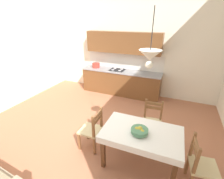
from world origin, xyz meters
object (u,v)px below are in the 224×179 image
at_px(dining_chair_tv_side, 92,130).
at_px(fruit_bowl, 140,131).
at_px(dining_chair_kitchen_side, 152,122).
at_px(pendant_lamp, 150,56).
at_px(kitchen_cabinetry, 121,71).
at_px(dining_table, 141,137).
at_px(dining_chair_window_side, 201,166).

distance_m(dining_chair_tv_side, fruit_bowl, 1.09).
bearing_deg(fruit_bowl, dining_chair_tv_side, 174.73).
xyz_separation_m(dining_chair_kitchen_side, fruit_bowl, (-0.09, -0.88, 0.37)).
bearing_deg(pendant_lamp, kitchen_cabinetry, 116.38).
distance_m(dining_table, pendant_lamp, 1.51).
bearing_deg(kitchen_cabinetry, fruit_bowl, -64.39).
height_order(kitchen_cabinetry, pendant_lamp, pendant_lamp).
relative_size(dining_table, dining_chair_window_side, 1.53).
bearing_deg(kitchen_cabinetry, dining_chair_window_side, -50.46).
bearing_deg(dining_table, pendant_lamp, -71.64).
distance_m(kitchen_cabinetry, pendant_lamp, 3.55).
xyz_separation_m(dining_table, dining_chair_tv_side, (-1.05, 0.03, -0.18)).
bearing_deg(dining_chair_kitchen_side, kitchen_cabinetry, 126.04).
bearing_deg(dining_chair_tv_side, fruit_bowl, -5.27).
relative_size(dining_table, pendant_lamp, 1.77).
bearing_deg(dining_chair_window_side, dining_chair_tv_side, 177.23).
bearing_deg(dining_table, kitchen_cabinetry, 116.59).
bearing_deg(dining_chair_window_side, fruit_bowl, 179.74).
bearing_deg(dining_chair_kitchen_side, pendant_lamp, -92.48).
distance_m(dining_table, dining_chair_window_side, 1.02).
height_order(dining_chair_tv_side, dining_chair_kitchen_side, same).
relative_size(dining_table, dining_chair_tv_side, 1.53).
distance_m(kitchen_cabinetry, dining_chair_kitchen_side, 2.60).
height_order(kitchen_cabinetry, dining_chair_tv_side, kitchen_cabinetry).
height_order(fruit_bowl, pendant_lamp, pendant_lamp).
xyz_separation_m(dining_chair_tv_side, fruit_bowl, (1.02, -0.09, 0.37)).
distance_m(kitchen_cabinetry, dining_chair_window_side, 3.86).
relative_size(dining_chair_tv_side, fruit_bowl, 3.10).
bearing_deg(fruit_bowl, dining_chair_window_side, -0.26).
bearing_deg(dining_chair_kitchen_side, dining_chair_tv_side, -144.98).
distance_m(dining_table, fruit_bowl, 0.21).
distance_m(dining_chair_kitchen_side, pendant_lamp, 1.90).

